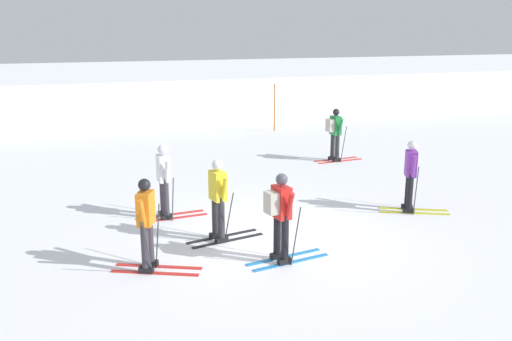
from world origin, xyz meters
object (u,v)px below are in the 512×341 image
object	(u,v)px
trail_marker_pole	(275,107)
skier_red	(280,213)
skier_white	(164,179)
skier_purple	(411,174)
skier_yellow	(218,198)
skier_orange	(147,222)
skier_green	(335,132)

from	to	relation	value
trail_marker_pole	skier_red	bearing A→B (deg)	-109.19
skier_white	skier_purple	size ratio (longest dim) A/B	1.00
skier_yellow	skier_orange	xyz separation A→B (m)	(-1.55, -1.00, -0.00)
skier_white	skier_purple	xyz separation A→B (m)	(5.56, -1.30, 0.00)
skier_yellow	skier_white	distance (m)	1.90
skier_white	trail_marker_pole	xyz separation A→B (m)	(6.00, 9.41, 0.07)
skier_orange	skier_green	xyz separation A→B (m)	(6.78, 6.52, 0.04)
skier_orange	skier_red	xyz separation A→B (m)	(2.36, -0.39, 0.04)
skier_orange	skier_purple	xyz separation A→B (m)	(6.27, 1.41, 0.00)
skier_yellow	skier_red	world-z (taller)	same
skier_white	skier_green	world-z (taller)	same
skier_yellow	skier_white	world-z (taller)	same
skier_yellow	skier_white	size ratio (longest dim) A/B	1.00
skier_red	trail_marker_pole	world-z (taller)	trail_marker_pole
skier_yellow	skier_red	distance (m)	1.61
skier_green	skier_yellow	bearing A→B (deg)	-133.44
skier_red	skier_green	xyz separation A→B (m)	(4.42, 6.92, 0.00)
skier_white	skier_red	size ratio (longest dim) A/B	1.00
skier_orange	skier_red	bearing A→B (deg)	-9.48
skier_yellow	skier_red	size ratio (longest dim) A/B	1.00
skier_green	trail_marker_pole	distance (m)	5.60
skier_white	skier_purple	distance (m)	5.71
skier_yellow	skier_orange	distance (m)	1.84
skier_purple	skier_yellow	bearing A→B (deg)	-175.06
skier_green	trail_marker_pole	size ratio (longest dim) A/B	0.87
skier_orange	skier_white	world-z (taller)	same
skier_red	trail_marker_pole	bearing A→B (deg)	70.81
skier_white	skier_red	distance (m)	3.51
skier_purple	skier_green	distance (m)	5.14
skier_yellow	skier_purple	size ratio (longest dim) A/B	1.00
skier_orange	skier_white	size ratio (longest dim) A/B	1.00
skier_orange	skier_white	bearing A→B (deg)	75.19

